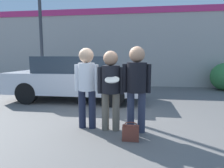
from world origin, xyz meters
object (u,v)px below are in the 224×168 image
(person_left, at_px, (87,81))
(parked_car_near, at_px, (76,78))
(person_right, at_px, (137,81))
(handbag, at_px, (131,132))
(person_middle_with_frisbee, at_px, (111,84))
(street_lamp, at_px, (47,7))

(person_left, height_order, parked_car_near, person_left)
(person_right, relative_size, handbag, 5.40)
(person_middle_with_frisbee, bearing_deg, person_right, -2.25)
(person_left, distance_m, parked_car_near, 2.90)
(parked_car_near, bearing_deg, street_lamp, 153.46)
(parked_car_near, distance_m, street_lamp, 2.93)
(person_left, distance_m, person_right, 1.04)
(street_lamp, bearing_deg, person_left, -54.03)
(parked_car_near, relative_size, handbag, 14.37)
(person_left, height_order, person_right, person_right)
(person_left, relative_size, parked_car_near, 0.37)
(street_lamp, height_order, handbag, street_lamp)
(person_middle_with_frisbee, relative_size, handbag, 5.15)
(parked_car_near, bearing_deg, person_right, -51.97)
(parked_car_near, bearing_deg, person_middle_with_frisbee, -59.08)
(person_right, bearing_deg, handbag, -100.49)
(person_left, xyz_separation_m, person_right, (1.03, -0.09, 0.03))
(street_lamp, bearing_deg, parked_car_near, -26.54)
(person_right, distance_m, street_lamp, 5.34)
(person_left, relative_size, street_lamp, 0.32)
(person_left, distance_m, street_lamp, 4.69)
(person_right, distance_m, handbag, 0.99)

